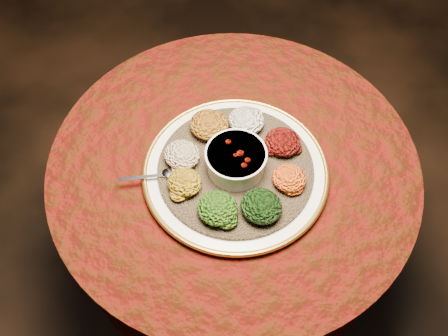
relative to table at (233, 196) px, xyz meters
The scene contains 13 objects.
table is the anchor object (origin of this frame).
platter 0.20m from the table, 50.59° to the right, with size 0.53×0.53×0.02m.
injera 0.21m from the table, 50.59° to the right, with size 0.39×0.39×0.01m, color brown.
stew_bowl 0.25m from the table, 50.59° to the right, with size 0.15×0.15×0.06m.
spoon 0.28m from the table, 125.48° to the right, with size 0.12×0.10×0.01m.
portion_ayib 0.25m from the table, 103.49° to the left, with size 0.09×0.09×0.05m, color white.
portion_kitfo 0.26m from the table, 44.02° to the left, with size 0.09×0.09×0.04m, color black.
portion_tikil 0.28m from the table, ahead, with size 0.08×0.08×0.04m, color #C17B10.
portion_gomen 0.29m from the table, 35.78° to the right, with size 0.10×0.09×0.05m, color black.
portion_mixveg 0.29m from the table, 69.57° to the right, with size 0.10×0.09×0.05m, color #AF360B.
portion_kik 0.27m from the table, 107.34° to the right, with size 0.08×0.08×0.04m, color #AD7A0F.
portion_timatim 0.26m from the table, 138.78° to the right, with size 0.09×0.09×0.04m, color maroon.
portion_shiro 0.25m from the table, 163.85° to the left, with size 0.10×0.10×0.05m, color #A05A13.
Camera 1 is at (0.38, -0.62, 1.79)m, focal length 40.00 mm.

